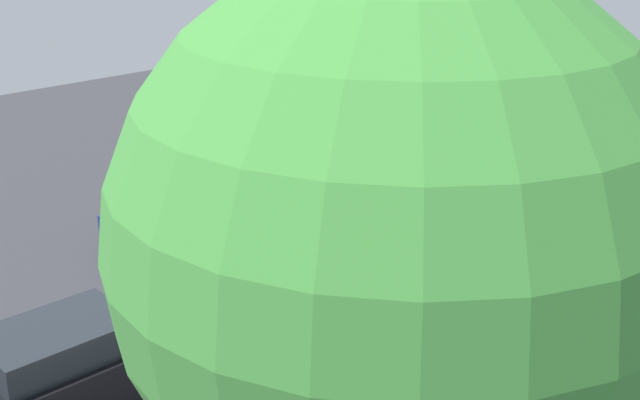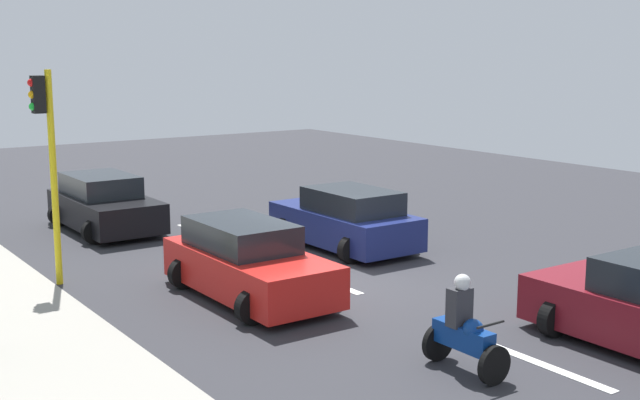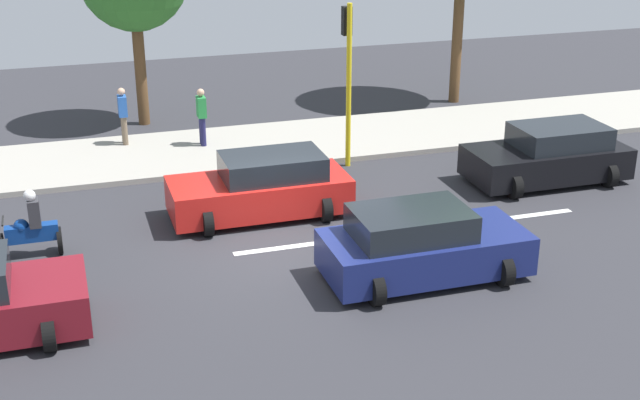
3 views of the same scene
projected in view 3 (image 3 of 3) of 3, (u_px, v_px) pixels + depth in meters
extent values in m
cube|color=#2D2D33|center=(287.00, 250.00, 19.16)|extent=(40.00, 60.00, 0.10)
cube|color=#9E998E|center=(223.00, 149.00, 25.32)|extent=(4.00, 60.00, 0.15)
cube|color=white|center=(527.00, 216.00, 20.80)|extent=(0.20, 2.40, 0.01)
cube|color=white|center=(287.00, 247.00, 19.14)|extent=(0.20, 2.40, 0.01)
cube|color=white|center=(1.00, 285.00, 17.47)|extent=(0.20, 2.40, 0.01)
cube|color=navy|center=(425.00, 252.00, 17.63)|extent=(1.87, 4.16, 0.80)
cube|color=#1E2328|center=(411.00, 223.00, 17.28)|extent=(1.57, 2.33, 0.56)
cylinder|color=black|center=(467.00, 238.00, 18.83)|extent=(0.64, 0.22, 0.64)
cylinder|color=black|center=(504.00, 270.00, 17.37)|extent=(0.64, 0.22, 0.64)
cylinder|color=black|center=(348.00, 254.00, 18.07)|extent=(0.64, 0.22, 0.64)
cylinder|color=black|center=(376.00, 290.00, 16.61)|extent=(0.64, 0.22, 0.64)
cylinder|color=black|center=(47.00, 291.00, 16.54)|extent=(0.64, 0.22, 0.64)
cylinder|color=black|center=(49.00, 334.00, 15.07)|extent=(0.64, 0.22, 0.64)
cube|color=black|center=(546.00, 161.00, 22.83)|extent=(1.90, 4.21, 0.80)
cube|color=#1E2328|center=(560.00, 136.00, 22.67)|extent=(1.59, 2.36, 0.56)
cylinder|color=black|center=(514.00, 186.00, 21.79)|extent=(0.64, 0.22, 0.64)
cylinder|color=black|center=(483.00, 165.00, 23.28)|extent=(0.64, 0.22, 0.64)
cylinder|color=black|center=(609.00, 175.00, 22.56)|extent=(0.64, 0.22, 0.64)
cylinder|color=black|center=(573.00, 155.00, 24.05)|extent=(0.64, 0.22, 0.64)
cube|color=red|center=(259.00, 194.00, 20.63)|extent=(1.77, 4.26, 0.80)
cube|color=#1E2328|center=(272.00, 166.00, 20.47)|extent=(1.49, 2.39, 0.56)
cylinder|color=black|center=(207.00, 222.00, 19.64)|extent=(0.64, 0.22, 0.64)
cylinder|color=black|center=(196.00, 198.00, 21.01)|extent=(0.64, 0.22, 0.64)
cylinder|color=black|center=(325.00, 208.00, 20.42)|extent=(0.64, 0.22, 0.64)
cylinder|color=black|center=(306.00, 186.00, 21.80)|extent=(0.64, 0.22, 0.64)
cylinder|color=black|center=(2.00, 247.00, 18.45)|extent=(0.60, 0.10, 0.60)
cylinder|color=black|center=(60.00, 240.00, 18.78)|extent=(0.60, 0.10, 0.60)
cube|color=navy|center=(32.00, 233.00, 18.54)|extent=(0.28, 1.10, 0.36)
sphere|color=navy|center=(21.00, 226.00, 18.41)|extent=(0.32, 0.32, 0.32)
cylinder|color=black|center=(3.00, 221.00, 18.25)|extent=(0.55, 0.04, 0.04)
cube|color=#333338|center=(34.00, 213.00, 18.40)|extent=(0.36, 0.24, 0.60)
sphere|color=silver|center=(29.00, 196.00, 18.23)|extent=(0.26, 0.26, 0.26)
cylinder|color=#72604C|center=(125.00, 131.00, 25.32)|extent=(0.16, 0.16, 0.85)
cylinder|color=#72604C|center=(124.00, 129.00, 25.49)|extent=(0.16, 0.16, 0.85)
cube|color=#2659B2|center=(122.00, 106.00, 25.14)|extent=(0.40, 0.24, 0.60)
sphere|color=tan|center=(121.00, 92.00, 24.98)|extent=(0.22, 0.22, 0.22)
cylinder|color=#1E1E4C|center=(203.00, 132.00, 25.22)|extent=(0.16, 0.16, 0.85)
cylinder|color=#1E1E4C|center=(202.00, 130.00, 25.40)|extent=(0.16, 0.16, 0.85)
cube|color=#268C3F|center=(201.00, 107.00, 25.04)|extent=(0.40, 0.24, 0.60)
sphere|color=tan|center=(201.00, 92.00, 24.89)|extent=(0.22, 0.22, 0.22)
cylinder|color=yellow|center=(349.00, 87.00, 23.37)|extent=(0.14, 0.14, 4.50)
cube|color=black|center=(347.00, 21.00, 22.92)|extent=(0.24, 0.24, 0.76)
sphere|color=red|center=(345.00, 11.00, 22.93)|extent=(0.16, 0.16, 0.16)
sphere|color=#F2A50C|center=(345.00, 20.00, 23.02)|extent=(0.16, 0.16, 0.16)
sphere|color=green|center=(345.00, 29.00, 23.11)|extent=(0.16, 0.16, 0.16)
cylinder|color=brown|center=(140.00, 71.00, 27.33)|extent=(0.36, 0.36, 3.50)
cylinder|color=brown|center=(457.00, 39.00, 29.69)|extent=(0.36, 0.36, 4.42)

